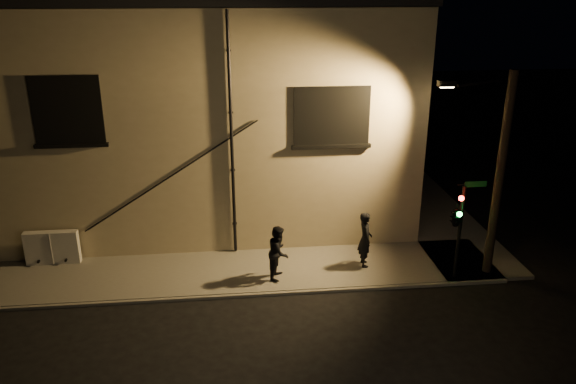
{
  "coord_description": "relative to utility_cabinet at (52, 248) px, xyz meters",
  "views": [
    {
      "loc": [
        -1.88,
        -15.38,
        9.26
      ],
      "look_at": [
        -0.02,
        1.8,
        2.75
      ],
      "focal_mm": 35.0,
      "sensor_mm": 36.0,
      "label": 1
    }
  ],
  "objects": [
    {
      "name": "sidewalk",
      "position": [
        9.28,
        1.69,
        -0.65
      ],
      "size": [
        21.0,
        16.0,
        0.12
      ],
      "color": "#57544E",
      "rests_on": "ground"
    },
    {
      "name": "building",
      "position": [
        5.06,
        6.29,
        3.7
      ],
      "size": [
        16.2,
        12.23,
        8.8
      ],
      "color": "tan",
      "rests_on": "ground"
    },
    {
      "name": "streetlamp_pole",
      "position": [
        14.53,
        -2.08,
        2.94
      ],
      "size": [
        2.02,
        1.38,
        6.82
      ],
      "color": "black",
      "rests_on": "ground"
    },
    {
      "name": "ground",
      "position": [
        8.06,
        -2.7,
        -0.71
      ],
      "size": [
        90.0,
        90.0,
        0.0
      ],
      "primitive_type": "plane",
      "color": "black"
    },
    {
      "name": "pedestrian_b",
      "position": [
        7.64,
        -1.81,
        0.31
      ],
      "size": [
        0.92,
        1.05,
        1.8
      ],
      "primitive_type": "imported",
      "rotation": [
        0.0,
        0.0,
        1.25
      ],
      "color": "black",
      "rests_on": "sidewalk"
    },
    {
      "name": "traffic_signal",
      "position": [
        13.21,
        -2.51,
        1.64
      ],
      "size": [
        1.28,
        1.95,
        3.31
      ],
      "color": "black",
      "rests_on": "sidewalk"
    },
    {
      "name": "utility_cabinet",
      "position": [
        0.0,
        0.0,
        0.0
      ],
      "size": [
        1.79,
        0.3,
        1.18
      ],
      "primitive_type": "cube",
      "color": "#B2B0AA",
      "rests_on": "sidewalk"
    },
    {
      "name": "pedestrian_a",
      "position": [
        10.62,
        -1.29,
        0.38
      ],
      "size": [
        0.48,
        0.72,
        1.94
      ],
      "primitive_type": "imported",
      "rotation": [
        0.0,
        0.0,
        1.54
      ],
      "color": "black",
      "rests_on": "sidewalk"
    }
  ]
}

